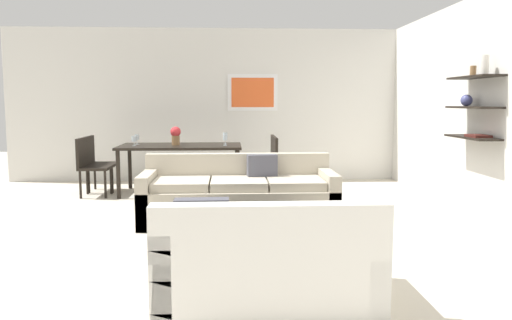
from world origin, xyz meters
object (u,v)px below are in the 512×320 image
coffee_table (260,233)px  dining_chair_left_far (97,160)px  sofa_beige (239,197)px  centerpiece_vase (176,135)px  wine_glass_right_far (225,136)px  dining_chair_right_near (268,162)px  dining_chair_left_near (89,163)px  loveseat_white (266,262)px  candle_jar (287,207)px  dining_table (181,149)px  wine_glass_left_near (134,139)px  wine_glass_right_near (225,138)px  decorative_bowl (267,210)px  wine_glass_left_far (137,138)px  dining_chair_right_far (266,159)px

coffee_table → dining_chair_left_far: bearing=125.0°
sofa_beige → centerpiece_vase: 2.22m
sofa_beige → wine_glass_right_far: wine_glass_right_far is taller
dining_chair_right_near → dining_chair_left_near: same height
coffee_table → loveseat_white: bearing=-91.7°
candle_jar → wine_glass_right_far: bearing=100.8°
dining_table → wine_glass_left_near: wine_glass_left_near is taller
loveseat_white → dining_chair_left_far: dining_chair_left_far is taller
candle_jar → wine_glass_right_near: wine_glass_right_near is taller
wine_glass_right_near → centerpiece_vase: bearing=172.6°
loveseat_white → dining_chair_right_near: size_ratio=1.73×
decorative_bowl → wine_glass_right_near: bearing=97.5°
coffee_table → wine_glass_left_far: (-1.73, 3.31, 0.67)m
coffee_table → decorative_bowl: decorative_bowl is taller
wine_glass_right_far → candle_jar: bearing=-79.2°
decorative_bowl → centerpiece_vase: bearing=110.1°
sofa_beige → dining_chair_left_near: dining_chair_left_near is taller
decorative_bowl → wine_glass_left_far: (-1.79, 3.36, 0.44)m
candle_jar → coffee_table: bearing=-162.3°
wine_glass_right_far → sofa_beige: bearing=-85.1°
coffee_table → candle_jar: (0.26, 0.08, 0.22)m
sofa_beige → decorative_bowl: (0.24, -1.30, 0.13)m
sofa_beige → dining_chair_left_far: dining_chair_left_far is taller
loveseat_white → dining_chair_right_near: (0.33, 4.15, 0.21)m
loveseat_white → candle_jar: (0.30, 1.27, 0.12)m
dining_chair_right_far → wine_glass_left_near: size_ratio=5.85×
loveseat_white → decorative_bowl: bearing=85.4°
dining_chair_right_far → wine_glass_left_near: (-2.03, -0.34, 0.35)m
wine_glass_left_near → candle_jar: bearing=-56.2°
candle_jar → wine_glass_right_near: (-0.61, 2.98, 0.44)m
dining_chair_left_near → centerpiece_vase: 1.34m
loveseat_white → dining_chair_left_near: bearing=119.5°
decorative_bowl → wine_glass_right_near: wine_glass_right_near is taller
candle_jar → wine_glass_left_near: wine_glass_left_near is taller
dining_chair_right_near → dining_table: bearing=170.6°
dining_table → dining_chair_left_far: bearing=170.6°
wine_glass_right_far → wine_glass_left_far: size_ratio=1.18×
dining_chair_right_near → wine_glass_right_far: size_ratio=4.78×
wine_glass_left_far → candle_jar: bearing=-58.3°
wine_glass_right_far → wine_glass_right_near: bearing=-90.0°
sofa_beige → dining_chair_left_far: 3.09m
dining_table → wine_glass_right_near: (0.69, -0.12, 0.17)m
dining_chair_left_near → wine_glass_left_far: size_ratio=5.64×
decorative_bowl → centerpiece_vase: (-1.17, 3.21, 0.49)m
dining_table → centerpiece_vase: centerpiece_vase is taller
dining_table → wine_glass_left_near: 0.72m
decorative_bowl → wine_glass_right_far: bearing=97.0°
decorative_bowl → wine_glass_left_near: size_ratio=2.63×
loveseat_white → dining_chair_right_far: 4.61m
decorative_bowl → centerpiece_vase: centerpiece_vase is taller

